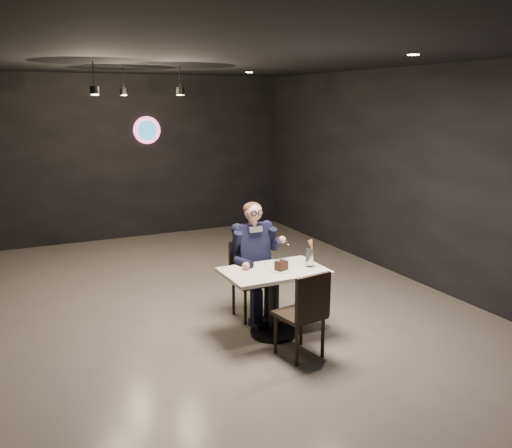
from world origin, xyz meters
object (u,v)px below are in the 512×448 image
main_table (274,302)px  sundae_glass (309,258)px  chair_near (299,313)px  chair_far (252,280)px  seated_man (252,259)px

main_table → sundae_glass: 0.63m
chair_near → sundae_glass: size_ratio=4.68×
chair_far → seated_man: size_ratio=0.64×
chair_far → seated_man: bearing=-172.9°
main_table → chair_far: bearing=90.0°
chair_near → sundae_glass: 0.75m
chair_near → seated_man: (0.00, 1.11, 0.26)m
chair_near → chair_far: bearing=80.8°
main_table → seated_man: seated_man is taller
chair_far → sundae_glass: size_ratio=4.68×
seated_man → sundae_glass: (0.41, -0.62, 0.13)m
seated_man → sundae_glass: 0.75m
chair_far → chair_near: same height
sundae_glass → chair_near: bearing=-129.5°
main_table → sundae_glass: size_ratio=5.59×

